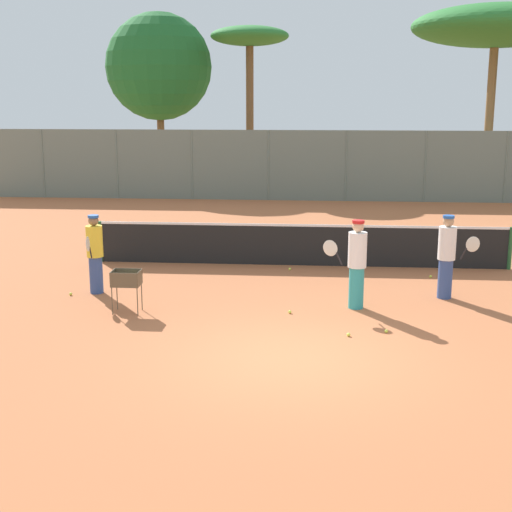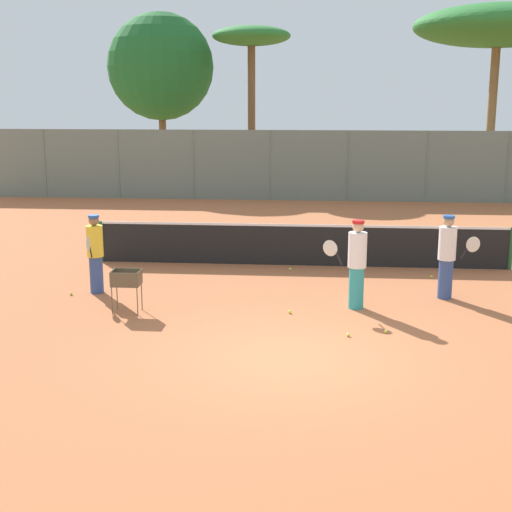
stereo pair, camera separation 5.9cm
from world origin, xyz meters
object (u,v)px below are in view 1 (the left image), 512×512
player_yellow_shirt (447,256)px  ball_cart (127,282)px  tennis_net (301,244)px  player_red_cap (95,253)px  player_white_outfit (357,263)px

player_yellow_shirt → ball_cart: bearing=-135.1°
tennis_net → player_red_cap: player_red_cap is taller
tennis_net → ball_cart: bearing=-127.6°
tennis_net → player_white_outfit: size_ratio=5.78×
player_red_cap → player_white_outfit: bearing=80.1°
player_white_outfit → player_red_cap: bearing=-14.3°
player_red_cap → ball_cart: player_red_cap is taller
player_yellow_shirt → ball_cart: (-6.51, -1.59, -0.30)m
player_white_outfit → ball_cart: size_ratio=2.11×
player_red_cap → tennis_net: bearing=121.1°
player_yellow_shirt → ball_cart: size_ratio=2.08×
ball_cart → tennis_net: bearing=52.4°
player_white_outfit → tennis_net: bearing=-79.2°
tennis_net → player_white_outfit: bearing=-71.8°
tennis_net → ball_cart: size_ratio=12.22×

